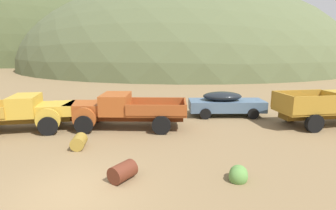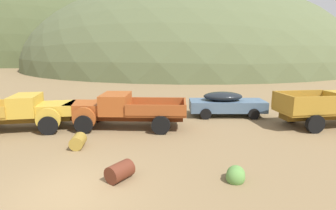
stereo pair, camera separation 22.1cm
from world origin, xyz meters
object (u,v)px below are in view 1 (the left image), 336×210
at_px(truck_faded_yellow, 25,112).
at_px(oil_drum_by_truck, 79,142).
at_px(oil_drum_tipped, 123,172).
at_px(car_chalk_blue, 229,103).
at_px(truck_oxide_orange, 118,110).

height_order(truck_faded_yellow, oil_drum_by_truck, truck_faded_yellow).
bearing_deg(oil_drum_by_truck, oil_drum_tipped, -55.64).
bearing_deg(car_chalk_blue, truck_faded_yellow, -165.17).
height_order(truck_oxide_orange, oil_drum_by_truck, truck_oxide_orange).
height_order(truck_faded_yellow, oil_drum_tipped, truck_faded_yellow).
distance_m(truck_faded_yellow, oil_drum_tipped, 8.23).
bearing_deg(oil_drum_by_truck, truck_faded_yellow, 139.21).
xyz_separation_m(truck_oxide_orange, oil_drum_tipped, (0.70, -6.08, -0.70)).
distance_m(oil_drum_tipped, oil_drum_by_truck, 3.76).
bearing_deg(car_chalk_blue, truck_oxide_orange, -158.56).
distance_m(truck_faded_yellow, truck_oxide_orange, 4.84).
distance_m(car_chalk_blue, oil_drum_tipped, 10.26).
xyz_separation_m(car_chalk_blue, oil_drum_by_truck, (-8.31, -5.07, -0.52)).
relative_size(truck_faded_yellow, truck_oxide_orange, 0.91).
xyz_separation_m(truck_oxide_orange, car_chalk_blue, (6.89, 2.09, -0.18)).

